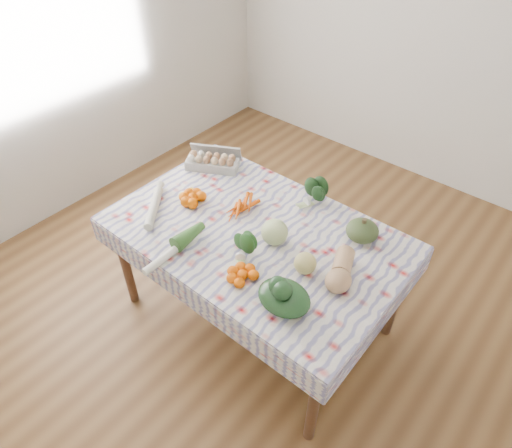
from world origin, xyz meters
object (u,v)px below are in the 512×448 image
(dining_table, at_px, (256,242))
(kabocha_squash, at_px, (362,231))
(cabbage, at_px, (275,232))
(grapefruit, at_px, (305,263))
(egg_carton, at_px, (212,163))
(butternut_squash, at_px, (341,269))

(dining_table, relative_size, kabocha_squash, 8.86)
(cabbage, bearing_deg, grapefruit, -15.76)
(egg_carton, distance_m, butternut_squash, 1.22)
(cabbage, bearing_deg, butternut_squash, 0.69)
(dining_table, distance_m, cabbage, 0.20)
(grapefruit, bearing_deg, butternut_squash, 25.00)
(kabocha_squash, distance_m, cabbage, 0.49)
(grapefruit, bearing_deg, dining_table, 169.49)
(kabocha_squash, height_order, cabbage, cabbage)
(egg_carton, relative_size, cabbage, 2.33)
(egg_carton, xyz_separation_m, cabbage, (0.76, -0.30, 0.03))
(dining_table, height_order, kabocha_squash, kabocha_squash)
(egg_carton, bearing_deg, butternut_squash, -42.50)
(kabocha_squash, xyz_separation_m, cabbage, (-0.36, -0.33, 0.01))
(kabocha_squash, relative_size, grapefruit, 1.55)
(dining_table, bearing_deg, grapefruit, -10.51)
(butternut_squash, bearing_deg, kabocha_squash, 80.38)
(egg_carton, height_order, butternut_squash, butternut_squash)
(kabocha_squash, height_order, butternut_squash, butternut_squash)
(grapefruit, bearing_deg, cabbage, 164.24)
(kabocha_squash, relative_size, butternut_squash, 0.64)
(butternut_squash, relative_size, grapefruit, 2.40)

